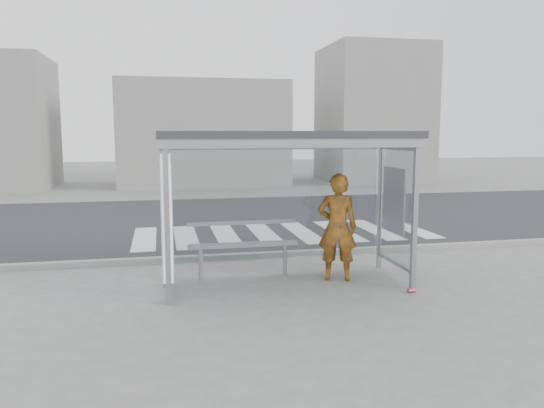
{
  "coord_description": "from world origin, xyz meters",
  "views": [
    {
      "loc": [
        -2.07,
        -8.63,
        2.61
      ],
      "look_at": [
        -0.21,
        0.2,
        1.37
      ],
      "focal_mm": 35.0,
      "sensor_mm": 36.0,
      "label": 1
    }
  ],
  "objects_px": {
    "bench": "(243,245)",
    "bus_shelter": "(264,169)",
    "person": "(337,227)",
    "soda_can": "(412,291)"
  },
  "relations": [
    {
      "from": "bus_shelter",
      "to": "person",
      "type": "bearing_deg",
      "value": 0.91
    },
    {
      "from": "person",
      "to": "soda_can",
      "type": "bearing_deg",
      "value": 151.82
    },
    {
      "from": "bench",
      "to": "bus_shelter",
      "type": "bearing_deg",
      "value": -61.15
    },
    {
      "from": "person",
      "to": "bench",
      "type": "relative_size",
      "value": 0.96
    },
    {
      "from": "bench",
      "to": "soda_can",
      "type": "relative_size",
      "value": 14.66
    },
    {
      "from": "person",
      "to": "bench",
      "type": "xyz_separation_m",
      "value": [
        -1.59,
        0.5,
        -0.35
      ]
    },
    {
      "from": "bench",
      "to": "soda_can",
      "type": "bearing_deg",
      "value": -30.43
    },
    {
      "from": "person",
      "to": "bus_shelter",
      "type": "bearing_deg",
      "value": 19.02
    },
    {
      "from": "bus_shelter",
      "to": "soda_can",
      "type": "height_order",
      "value": "bus_shelter"
    },
    {
      "from": "bench",
      "to": "soda_can",
      "type": "xyz_separation_m",
      "value": [
        2.54,
        -1.49,
        -0.56
      ]
    }
  ]
}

